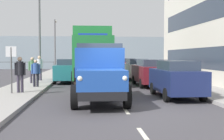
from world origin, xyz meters
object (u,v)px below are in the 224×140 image
at_px(pedestrian_with_bag, 32,68).
at_px(pedestrian_couple_a, 39,66).
at_px(street_sign, 11,61).
at_px(lorry_cargo_green, 92,54).
at_px(pedestrian_strolling, 36,71).
at_px(car_navy_kerbside_near, 176,79).
at_px(car_maroon_kerbside_1, 151,72).
at_px(car_teal_oppositeside_0, 68,70).
at_px(car_white_kerbside_2, 136,69).
at_px(truck_vintage_blue, 99,74).
at_px(car_red_kerbside_3, 126,66).
at_px(lamp_post_far, 55,40).
at_px(lamp_post_promenade, 40,27).
at_px(pedestrian_couple_b, 20,71).

bearing_deg(pedestrian_with_bag, pedestrian_couple_a, -93.70).
bearing_deg(street_sign, pedestrian_couple_a, -91.03).
bearing_deg(lorry_cargo_green, pedestrian_strolling, 43.58).
xyz_separation_m(car_navy_kerbside_near, pedestrian_strolling, (7.08, -4.17, 0.18)).
height_order(car_maroon_kerbside_1, car_teal_oppositeside_0, same).
height_order(car_maroon_kerbside_1, car_white_kerbside_2, same).
relative_size(truck_vintage_blue, car_navy_kerbside_near, 1.41).
distance_m(lorry_cargo_green, car_maroon_kerbside_1, 4.42).
xyz_separation_m(car_red_kerbside_3, lamp_post_far, (7.79, -4.84, 2.91)).
distance_m(truck_vintage_blue, lamp_post_promenade, 12.05).
distance_m(truck_vintage_blue, car_teal_oppositeside_0, 9.87).
height_order(pedestrian_couple_a, lamp_post_far, lamp_post_far).
bearing_deg(car_teal_oppositeside_0, lorry_cargo_green, 147.74).
height_order(truck_vintage_blue, lamp_post_far, lamp_post_far).
distance_m(car_white_kerbside_2, pedestrian_couple_b, 11.80).
relative_size(truck_vintage_blue, street_sign, 2.51).
bearing_deg(pedestrian_strolling, lorry_cargo_green, -136.42).
distance_m(car_navy_kerbside_near, pedestrian_couple_a, 11.51).
bearing_deg(car_teal_oppositeside_0, lamp_post_promenade, -29.62).
distance_m(car_white_kerbside_2, car_teal_oppositeside_0, 5.93).
height_order(truck_vintage_blue, car_maroon_kerbside_1, truck_vintage_blue).
distance_m(lorry_cargo_green, pedestrian_couple_a, 4.15).
height_order(pedestrian_with_bag, lamp_post_far, lamp_post_far).
height_order(lorry_cargo_green, pedestrian_couple_b, lorry_cargo_green).
height_order(car_navy_kerbside_near, pedestrian_couple_b, pedestrian_couple_b).
relative_size(car_teal_oppositeside_0, pedestrian_strolling, 2.84).
height_order(pedestrian_couple_a, lamp_post_promenade, lamp_post_promenade).
height_order(car_white_kerbside_2, pedestrian_couple_a, pedestrian_couple_a).
bearing_deg(lorry_cargo_green, car_red_kerbside_3, -111.58).
xyz_separation_m(car_maroon_kerbside_1, lamp_post_far, (7.79, -16.32, 2.91)).
height_order(car_maroon_kerbside_1, street_sign, street_sign).
distance_m(car_teal_oppositeside_0, pedestrian_couple_b, 7.24).
distance_m(car_red_kerbside_3, pedestrian_with_bag, 12.80).
xyz_separation_m(pedestrian_strolling, pedestrian_with_bag, (0.63, -2.41, 0.09)).
height_order(car_teal_oppositeside_0, street_sign, street_sign).
relative_size(car_maroon_kerbside_1, pedestrian_couple_a, 2.41).
bearing_deg(car_teal_oppositeside_0, car_navy_kerbside_near, 123.00).
relative_size(truck_vintage_blue, car_teal_oppositeside_0, 1.26).
bearing_deg(street_sign, pedestrian_couple_b, -137.69).
bearing_deg(lorry_cargo_green, pedestrian_with_bag, 10.94).
bearing_deg(car_maroon_kerbside_1, lamp_post_promenade, -29.80).
bearing_deg(pedestrian_couple_b, car_maroon_kerbside_1, -152.56).
bearing_deg(car_navy_kerbside_near, truck_vintage_blue, 18.78).
height_order(car_maroon_kerbside_1, lamp_post_promenade, lamp_post_promenade).
bearing_deg(pedestrian_with_bag, pedestrian_strolling, 104.73).
distance_m(car_white_kerbside_2, pedestrian_couple_a, 7.85).
relative_size(car_teal_oppositeside_0, lamp_post_far, 0.74).
height_order(car_navy_kerbside_near, pedestrian_strolling, pedestrian_strolling).
bearing_deg(car_navy_kerbside_near, pedestrian_couple_b, -11.29).
bearing_deg(car_white_kerbside_2, car_navy_kerbside_near, 90.00).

